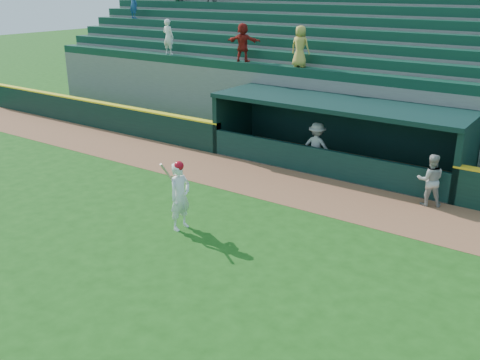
# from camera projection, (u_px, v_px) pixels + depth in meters

# --- Properties ---
(ground) EXTENTS (120.00, 120.00, 0.00)m
(ground) POSITION_uv_depth(u_px,v_px,m) (205.00, 243.00, 14.07)
(ground) COLOR #194D13
(ground) RESTS_ON ground
(warning_track) EXTENTS (40.00, 3.00, 0.01)m
(warning_track) POSITION_uv_depth(u_px,v_px,m) (297.00, 188.00, 17.83)
(warning_track) COLOR brown
(warning_track) RESTS_ON ground
(field_wall_left) EXTENTS (15.50, 0.30, 1.20)m
(field_wall_left) POSITION_uv_depth(u_px,v_px,m) (90.00, 114.00, 25.50)
(field_wall_left) COLOR black
(field_wall_left) RESTS_ON ground
(wall_stripe_left) EXTENTS (15.50, 0.32, 0.06)m
(wall_stripe_left) POSITION_uv_depth(u_px,v_px,m) (88.00, 100.00, 25.28)
(wall_stripe_left) COLOR yellow
(wall_stripe_left) RESTS_ON field_wall_left
(dugout_player_front) EXTENTS (0.98, 0.89, 1.64)m
(dugout_player_front) POSITION_uv_depth(u_px,v_px,m) (430.00, 180.00, 16.25)
(dugout_player_front) COLOR #A7A8A2
(dugout_player_front) RESTS_ON ground
(dugout_player_inside) EXTENTS (1.19, 0.76, 1.75)m
(dugout_player_inside) POSITION_uv_depth(u_px,v_px,m) (317.00, 146.00, 19.40)
(dugout_player_inside) COLOR #AAA9A4
(dugout_player_inside) RESTS_ON ground
(dugout) EXTENTS (9.40, 2.80, 2.46)m
(dugout) POSITION_uv_depth(u_px,v_px,m) (339.00, 130.00, 19.75)
(dugout) COLOR #62625E
(dugout) RESTS_ON ground
(stands) EXTENTS (34.50, 6.33, 7.45)m
(stands) POSITION_uv_depth(u_px,v_px,m) (387.00, 83.00, 22.90)
(stands) COLOR slate
(stands) RESTS_ON ground
(batter_at_plate) EXTENTS (0.53, 0.84, 1.99)m
(batter_at_plate) POSITION_uv_depth(u_px,v_px,m) (180.00, 195.00, 14.62)
(batter_at_plate) COLOR white
(batter_at_plate) RESTS_ON ground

